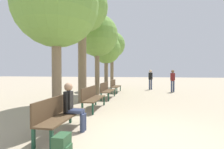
% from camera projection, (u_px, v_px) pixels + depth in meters
% --- Properties ---
extents(ground_plane, '(80.00, 80.00, 0.00)m').
position_uv_depth(ground_plane, '(147.00, 140.00, 4.00)').
color(ground_plane, tan).
extents(bench_row_0, '(0.49, 1.89, 0.92)m').
position_uv_depth(bench_row_0, '(59.00, 113.00, 4.39)').
color(bench_row_0, '#4C3823').
rests_on(bench_row_0, ground_plane).
extents(bench_row_1, '(0.49, 1.89, 0.92)m').
position_uv_depth(bench_row_1, '(92.00, 96.00, 7.20)').
color(bench_row_1, '#4C3823').
rests_on(bench_row_1, ground_plane).
extents(bench_row_2, '(0.49, 1.89, 0.92)m').
position_uv_depth(bench_row_2, '(107.00, 89.00, 10.01)').
color(bench_row_2, '#4C3823').
rests_on(bench_row_2, ground_plane).
extents(bench_row_3, '(0.49, 1.89, 0.92)m').
position_uv_depth(bench_row_3, '(115.00, 85.00, 12.81)').
color(bench_row_3, '#4C3823').
rests_on(bench_row_3, ground_plane).
extents(tree_row_0, '(3.01, 3.01, 5.44)m').
position_uv_depth(tree_row_0, '(56.00, 5.00, 6.17)').
color(tree_row_0, '#7A664C').
rests_on(tree_row_0, ground_plane).
extents(tree_row_1, '(2.61, 2.61, 6.12)m').
position_uv_depth(tree_row_1, '(82.00, 9.00, 8.74)').
color(tree_row_1, '#7A664C').
rests_on(tree_row_1, ground_plane).
extents(tree_row_2, '(2.78, 2.78, 5.33)m').
position_uv_depth(tree_row_2, '(97.00, 36.00, 11.58)').
color(tree_row_2, '#7A664C').
rests_on(tree_row_2, ground_plane).
extents(tree_row_3, '(2.41, 2.41, 4.60)m').
position_uv_depth(tree_row_3, '(106.00, 49.00, 14.37)').
color(tree_row_3, '#7A664C').
rests_on(tree_row_3, ground_plane).
extents(tree_row_4, '(2.55, 2.55, 5.40)m').
position_uv_depth(tree_row_4, '(112.00, 45.00, 16.97)').
color(tree_row_4, '#7A664C').
rests_on(tree_row_4, ground_plane).
extents(person_seated, '(0.58, 0.33, 1.27)m').
position_uv_depth(person_seated, '(73.00, 105.00, 4.62)').
color(person_seated, '#384260').
rests_on(person_seated, ground_plane).
extents(backpack, '(0.27, 0.35, 0.43)m').
position_uv_depth(backpack, '(62.00, 147.00, 3.14)').
color(backpack, '#284C2D').
rests_on(backpack, ground_plane).
extents(pedestrian_near, '(0.34, 0.23, 1.66)m').
position_uv_depth(pedestrian_near, '(173.00, 79.00, 12.95)').
color(pedestrian_near, '#384260').
rests_on(pedestrian_near, ground_plane).
extents(pedestrian_mid, '(0.34, 0.28, 1.67)m').
position_uv_depth(pedestrian_mid, '(150.00, 78.00, 14.74)').
color(pedestrian_mid, '#384260').
rests_on(pedestrian_mid, ground_plane).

